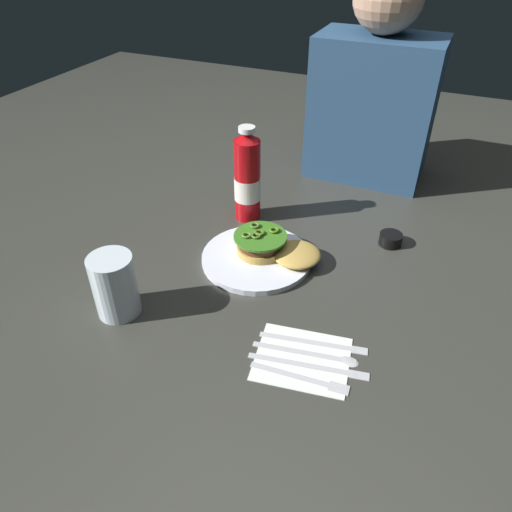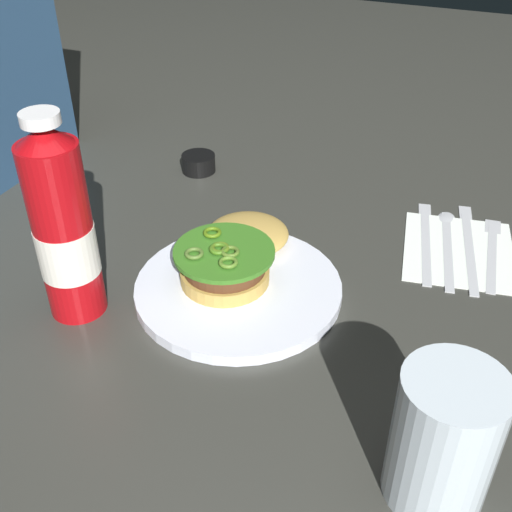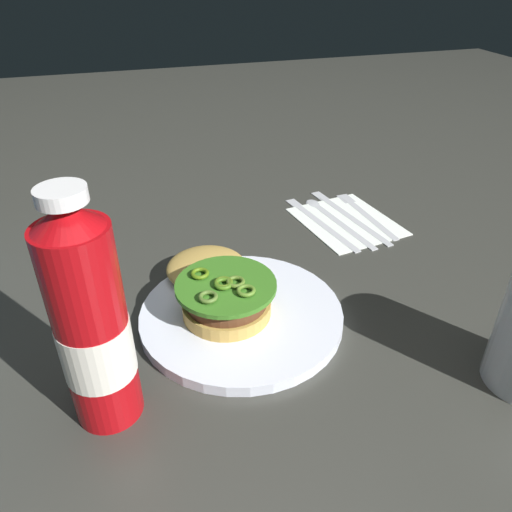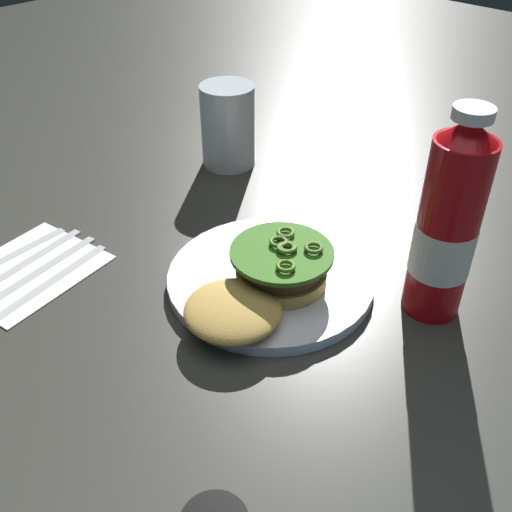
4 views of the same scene
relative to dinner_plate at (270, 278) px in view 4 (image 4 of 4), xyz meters
name	(u,v)px [view 4 (image 4 of 4)]	position (x,y,z in m)	size (l,w,h in m)	color
ground_plane	(235,278)	(0.02, -0.04, -0.01)	(3.00, 3.00, 0.00)	#35352F
dinner_plate	(270,278)	(0.00, 0.00, 0.00)	(0.26, 0.26, 0.01)	white
burger_sandwich	(265,281)	(0.03, 0.02, 0.03)	(0.21, 0.12, 0.05)	tan
ketchup_bottle	(447,228)	(-0.10, 0.17, 0.11)	(0.07, 0.07, 0.25)	#AF0B10
water_glass	(228,126)	(-0.19, -0.27, 0.06)	(0.09, 0.09, 0.14)	silver
napkin	(28,270)	(0.20, -0.24, -0.01)	(0.17, 0.15, 0.00)	white
steak_knife	(3,275)	(0.23, -0.25, 0.00)	(0.22, 0.05, 0.00)	silver
spoon_utensil	(15,284)	(0.23, -0.22, 0.00)	(0.20, 0.05, 0.00)	silver
butter_knife	(33,291)	(0.22, -0.20, 0.00)	(0.21, 0.05, 0.00)	silver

